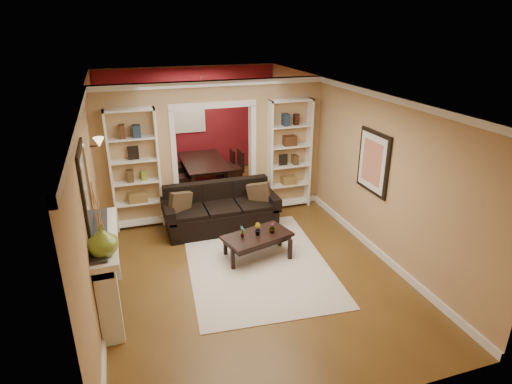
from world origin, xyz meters
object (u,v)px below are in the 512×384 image
object	(u,v)px
fireplace	(110,272)
dining_table	(206,173)
coffee_table	(257,246)
bookshelf_left	(135,170)
sofa	(221,208)
bookshelf_right	(289,155)

from	to	relation	value
fireplace	dining_table	xyz separation A→B (m)	(2.21, 4.30, -0.27)
coffee_table	fireplace	size ratio (longest dim) A/B	0.66
bookshelf_left	fireplace	world-z (taller)	bookshelf_left
sofa	bookshelf_left	size ratio (longest dim) A/B	0.94
coffee_table	bookshelf_left	bearing A→B (deg)	118.72
coffee_table	bookshelf_left	size ratio (longest dim) A/B	0.48
sofa	bookshelf_left	distance (m)	1.75
coffee_table	dining_table	xyz separation A→B (m)	(-0.12, 3.61, 0.10)
coffee_table	bookshelf_left	world-z (taller)	bookshelf_left
bookshelf_left	sofa	bearing A→B (deg)	-21.42
sofa	dining_table	size ratio (longest dim) A/B	1.21
sofa	coffee_table	bearing A→B (deg)	-76.03
sofa	fireplace	bearing A→B (deg)	-135.99
coffee_table	bookshelf_right	bearing A→B (deg)	39.29
bookshelf_right	fireplace	xyz separation A→B (m)	(-3.64, -2.53, -0.57)
sofa	dining_table	xyz separation A→B (m)	(0.19, 2.35, -0.11)
coffee_table	dining_table	size ratio (longest dim) A/B	0.62
dining_table	bookshelf_right	bearing A→B (deg)	-141.00
coffee_table	fireplace	distance (m)	2.46
sofa	bookshelf_left	bearing A→B (deg)	158.58
bookshelf_left	dining_table	distance (m)	2.57
bookshelf_right	fireplace	bearing A→B (deg)	-145.20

